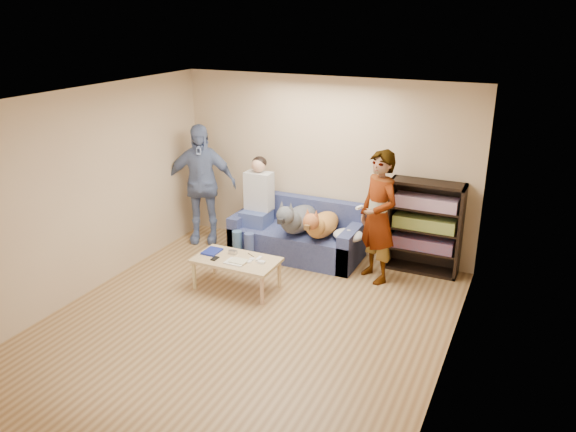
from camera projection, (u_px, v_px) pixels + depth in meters
The scene contains 27 objects.
ground at pixel (245, 324), 6.57m from camera, with size 5.00×5.00×0.00m, color brown.
ceiling at pixel (238, 100), 5.67m from camera, with size 5.00×5.00×0.00m, color white.
wall_back at pixel (325, 166), 8.25m from camera, with size 4.50×4.50×0.00m, color tan.
wall_front at pixel (70, 333), 3.99m from camera, with size 4.50×4.50×0.00m, color tan.
wall_left at pixel (84, 194), 7.00m from camera, with size 5.00×5.00×0.00m, color tan.
wall_right at pixel (453, 256), 5.23m from camera, with size 5.00×5.00×0.00m, color tan.
blanket at pixel (348, 235), 7.82m from camera, with size 0.44×0.37×0.15m, color silver.
person_standing_right at pixel (378, 217), 7.38m from camera, with size 0.65×0.43×1.79m, color gray.
person_standing_left at pixel (201, 184), 8.66m from camera, with size 1.09×0.46×1.87m, color #7186B5.
held_controller at pixel (359, 207), 7.23m from camera, with size 0.04×0.12×0.03m, color white.
notebook_blue at pixel (212, 251), 7.48m from camera, with size 0.20×0.26×0.03m, color navy.
papers at pixel (236, 262), 7.17m from camera, with size 0.26×0.20×0.01m, color silver.
magazine at pixel (239, 261), 7.17m from camera, with size 0.22×0.17×0.01m, color beige.
camera_silver at pixel (233, 252), 7.42m from camera, with size 0.11×0.06×0.05m, color #B2B1B6.
controller_a at pixel (259, 259), 7.25m from camera, with size 0.04×0.13×0.03m, color white.
controller_b at pixel (262, 262), 7.15m from camera, with size 0.09×0.06×0.03m, color white.
headphone_cup_a at pixel (249, 261), 7.18m from camera, with size 0.07×0.07×0.02m, color white.
headphone_cup_b at pixel (252, 259), 7.25m from camera, with size 0.07×0.07×0.02m, color silver.
pen_orange at pixel (229, 263), 7.15m from camera, with size 0.01×0.01×0.14m, color orange.
pen_black at pixel (251, 255), 7.39m from camera, with size 0.01×0.01×0.14m, color black.
wallet at pixel (215, 258), 7.28m from camera, with size 0.07×0.12×0.01m, color black.
sofa at pixel (298, 237), 8.35m from camera, with size 1.90×0.85×0.82m.
person_seated at pixel (256, 202), 8.32m from camera, with size 0.40×0.73×1.47m.
dog_gray at pixel (297, 219), 8.06m from camera, with size 0.41×1.25×0.59m.
dog_tan at pixel (321, 225), 7.90m from camera, with size 0.37×1.14×0.53m.
coffee_table at pixel (236, 262), 7.30m from camera, with size 1.10×0.60×0.42m.
bookshelf at pixel (425, 225), 7.71m from camera, with size 1.00×0.34×1.30m.
Camera 1 is at (2.86, -4.99, 3.46)m, focal length 35.00 mm.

